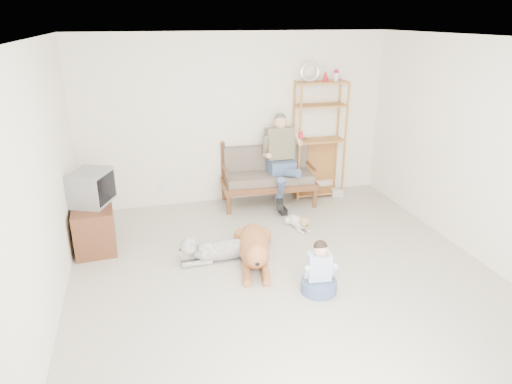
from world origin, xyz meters
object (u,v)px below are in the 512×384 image
object	(u,v)px
loveseat	(267,174)
etagere	(319,139)
golden_retriever	(254,248)
tv_stand	(94,225)

from	to	relation	value
loveseat	etagere	xyz separation A→B (m)	(0.92, 0.11, 0.51)
golden_retriever	tv_stand	bearing A→B (deg)	165.16
loveseat	tv_stand	size ratio (longest dim) A/B	1.66
etagere	golden_retriever	distance (m)	2.68
etagere	tv_stand	size ratio (longest dim) A/B	2.43
golden_retriever	loveseat	bearing A→B (deg)	80.49
loveseat	etagere	bearing A→B (deg)	10.78
tv_stand	golden_retriever	size ratio (longest dim) A/B	0.60
loveseat	golden_retriever	xyz separation A→B (m)	(-0.71, -1.86, -0.29)
loveseat	tv_stand	distance (m)	2.82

